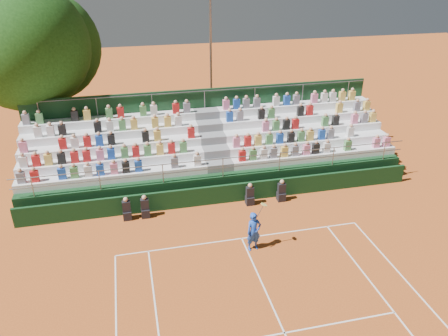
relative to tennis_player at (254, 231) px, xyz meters
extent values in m
plane|color=#B5521E|center=(-0.29, 0.82, -0.89)|extent=(90.00, 90.00, 0.00)
cube|color=white|center=(-0.29, 0.82, -0.88)|extent=(11.00, 0.06, 0.01)
cube|color=white|center=(-0.29, -2.38, -0.88)|extent=(0.06, 6.40, 0.01)
cube|color=white|center=(-0.29, -4.67, -0.88)|extent=(8.22, 0.06, 0.01)
cube|color=black|center=(-0.29, 4.02, -0.39)|extent=(20.00, 0.15, 1.00)
cube|color=black|center=(-5.17, 3.57, -0.67)|extent=(0.40, 0.40, 0.44)
cube|color=black|center=(-5.17, 3.57, -0.19)|extent=(0.38, 0.25, 0.55)
sphere|color=tan|center=(-5.17, 3.57, 0.19)|extent=(0.22, 0.22, 0.22)
cube|color=black|center=(-4.32, 3.57, -0.67)|extent=(0.40, 0.40, 0.44)
cube|color=black|center=(-4.32, 3.57, -0.19)|extent=(0.38, 0.25, 0.55)
sphere|color=tan|center=(-4.32, 3.57, 0.19)|extent=(0.22, 0.22, 0.22)
cube|color=black|center=(0.86, 3.57, -0.67)|extent=(0.40, 0.40, 0.44)
cube|color=black|center=(0.86, 3.57, -0.19)|extent=(0.38, 0.25, 0.55)
sphere|color=tan|center=(0.86, 3.57, 0.19)|extent=(0.22, 0.22, 0.22)
cube|color=black|center=(2.53, 3.57, -0.67)|extent=(0.40, 0.40, 0.44)
cube|color=black|center=(2.53, 3.57, -0.19)|extent=(0.38, 0.25, 0.55)
sphere|color=tan|center=(2.53, 3.57, 0.19)|extent=(0.22, 0.22, 0.22)
cube|color=black|center=(-0.29, 7.12, -0.29)|extent=(20.00, 5.20, 1.20)
cube|color=white|center=(-5.64, 5.44, 0.52)|extent=(9.30, 0.85, 0.42)
cube|color=white|center=(5.06, 5.44, 0.52)|extent=(9.30, 0.85, 0.42)
cube|color=slate|center=(-0.29, 5.44, 0.52)|extent=(1.40, 0.85, 0.42)
cube|color=white|center=(-5.64, 6.29, 0.94)|extent=(9.30, 0.85, 0.42)
cube|color=white|center=(5.06, 6.29, 0.94)|extent=(9.30, 0.85, 0.42)
cube|color=slate|center=(-0.29, 6.29, 0.94)|extent=(1.40, 0.85, 0.42)
cube|color=white|center=(-5.64, 7.14, 1.36)|extent=(9.30, 0.85, 0.42)
cube|color=white|center=(5.06, 7.14, 1.36)|extent=(9.30, 0.85, 0.42)
cube|color=slate|center=(-0.29, 7.14, 1.36)|extent=(1.40, 0.85, 0.42)
cube|color=white|center=(-5.64, 7.99, 1.78)|extent=(9.30, 0.85, 0.42)
cube|color=white|center=(5.06, 7.99, 1.78)|extent=(9.30, 0.85, 0.42)
cube|color=slate|center=(-0.29, 7.99, 1.78)|extent=(1.40, 0.85, 0.42)
cube|color=white|center=(-5.64, 8.84, 2.20)|extent=(9.30, 0.85, 0.42)
cube|color=white|center=(5.06, 8.84, 2.20)|extent=(9.30, 0.85, 0.42)
cube|color=slate|center=(-0.29, 8.84, 2.20)|extent=(1.40, 0.85, 0.42)
cube|color=#173D20|center=(-0.29, 9.37, 1.31)|extent=(20.00, 0.12, 4.40)
cylinder|color=gray|center=(-0.29, 4.57, 1.31)|extent=(20.00, 0.05, 0.05)
cylinder|color=gray|center=(-0.29, 9.27, 3.41)|extent=(20.00, 0.05, 0.05)
cube|color=slate|center=(-9.87, 5.29, 1.01)|extent=(0.36, 0.24, 0.56)
cube|color=red|center=(-9.26, 5.29, 1.01)|extent=(0.36, 0.24, 0.56)
cube|color=#1E4CB2|center=(-8.03, 5.29, 1.01)|extent=(0.36, 0.24, 0.56)
cube|color=#4C8C4C|center=(-7.46, 5.29, 1.01)|extent=(0.36, 0.24, 0.56)
cube|color=silver|center=(-6.82, 5.29, 1.01)|extent=(0.36, 0.24, 0.56)
cube|color=#1E4CB2|center=(-6.25, 5.29, 1.01)|extent=(0.36, 0.24, 0.56)
cube|color=pink|center=(-5.59, 5.29, 1.01)|extent=(0.36, 0.24, 0.56)
cube|color=black|center=(-5.02, 5.29, 1.01)|extent=(0.36, 0.24, 0.56)
cube|color=#1E4CB2|center=(-4.42, 5.29, 1.01)|extent=(0.36, 0.24, 0.56)
cube|color=slate|center=(-2.62, 5.29, 1.01)|extent=(0.36, 0.24, 0.56)
cube|color=silver|center=(-1.46, 5.29, 1.01)|extent=(0.36, 0.24, 0.56)
cube|color=silver|center=(-9.82, 6.14, 1.43)|extent=(0.36, 0.24, 0.56)
cube|color=red|center=(-9.24, 6.14, 1.43)|extent=(0.36, 0.24, 0.56)
cube|color=gold|center=(-8.68, 6.14, 1.43)|extent=(0.36, 0.24, 0.56)
cube|color=black|center=(-8.06, 6.14, 1.43)|extent=(0.36, 0.24, 0.56)
cube|color=red|center=(-7.44, 6.14, 1.43)|extent=(0.36, 0.24, 0.56)
cube|color=red|center=(-6.87, 6.14, 1.43)|extent=(0.36, 0.24, 0.56)
cube|color=pink|center=(-6.22, 6.14, 1.43)|extent=(0.36, 0.24, 0.56)
cube|color=#1E4CB2|center=(-5.69, 6.14, 1.43)|extent=(0.36, 0.24, 0.56)
cube|color=#4C8C4C|center=(-5.02, 6.14, 1.43)|extent=(0.36, 0.24, 0.56)
cube|color=red|center=(-4.46, 6.14, 1.43)|extent=(0.36, 0.24, 0.56)
cube|color=#4C8C4C|center=(-3.87, 6.14, 1.43)|extent=(0.36, 0.24, 0.56)
cube|color=gold|center=(-3.24, 6.14, 1.43)|extent=(0.36, 0.24, 0.56)
cube|color=red|center=(-2.65, 6.14, 1.43)|extent=(0.36, 0.24, 0.56)
cube|color=#4C8C4C|center=(-2.04, 6.14, 1.43)|extent=(0.36, 0.24, 0.56)
cube|color=pink|center=(-9.89, 6.99, 1.85)|extent=(0.36, 0.24, 0.56)
cube|color=red|center=(-8.02, 6.99, 1.85)|extent=(0.36, 0.24, 0.56)
cube|color=silver|center=(-7.44, 6.99, 1.85)|extent=(0.36, 0.24, 0.56)
cube|color=red|center=(-6.83, 6.99, 1.85)|extent=(0.36, 0.24, 0.56)
cube|color=#1E4CB2|center=(-6.23, 6.99, 1.85)|extent=(0.36, 0.24, 0.56)
cube|color=black|center=(-5.63, 6.99, 1.85)|extent=(0.36, 0.24, 0.56)
cube|color=black|center=(-3.89, 6.99, 1.85)|extent=(0.36, 0.24, 0.56)
cube|color=gold|center=(-3.27, 6.99, 1.85)|extent=(0.36, 0.24, 0.56)
cube|color=red|center=(-1.47, 6.99, 1.85)|extent=(0.36, 0.24, 0.56)
cube|color=silver|center=(-9.25, 7.84, 2.27)|extent=(0.36, 0.24, 0.56)
cube|color=silver|center=(-8.63, 7.84, 2.27)|extent=(0.36, 0.24, 0.56)
cube|color=black|center=(-8.06, 7.84, 2.27)|extent=(0.36, 0.24, 0.56)
cube|color=black|center=(-6.28, 7.84, 2.27)|extent=(0.36, 0.24, 0.56)
cube|color=silver|center=(-5.66, 7.84, 2.27)|extent=(0.36, 0.24, 0.56)
cube|color=#4C8C4C|center=(-5.01, 7.84, 2.27)|extent=(0.36, 0.24, 0.56)
cube|color=gold|center=(-4.40, 7.84, 2.27)|extent=(0.36, 0.24, 0.56)
cube|color=gold|center=(-3.29, 7.84, 2.27)|extent=(0.36, 0.24, 0.56)
cube|color=gold|center=(-2.61, 7.84, 2.27)|extent=(0.36, 0.24, 0.56)
cube|color=silver|center=(-2.03, 7.84, 2.27)|extent=(0.36, 0.24, 0.56)
cube|color=slate|center=(-9.87, 8.69, 2.69)|extent=(0.36, 0.24, 0.56)
cube|color=#4C8C4C|center=(-9.20, 8.69, 2.69)|extent=(0.36, 0.24, 0.56)
cube|color=black|center=(-7.44, 8.69, 2.69)|extent=(0.36, 0.24, 0.56)
cube|color=gold|center=(-6.80, 8.69, 2.69)|extent=(0.36, 0.24, 0.56)
cube|color=#4C8C4C|center=(-5.65, 8.69, 2.69)|extent=(0.36, 0.24, 0.56)
cube|color=red|center=(-5.05, 8.69, 2.69)|extent=(0.36, 0.24, 0.56)
cube|color=#4C8C4C|center=(-3.84, 8.69, 2.69)|extent=(0.36, 0.24, 0.56)
cube|color=silver|center=(-3.25, 8.69, 2.69)|extent=(0.36, 0.24, 0.56)
cube|color=red|center=(-2.03, 8.69, 2.69)|extent=(0.36, 0.24, 0.56)
cube|color=slate|center=(-1.42, 8.69, 2.69)|extent=(0.36, 0.24, 0.56)
cube|color=red|center=(0.91, 5.29, 1.01)|extent=(0.36, 0.24, 0.56)
cube|color=#4C8C4C|center=(1.49, 5.29, 1.01)|extent=(0.36, 0.24, 0.56)
cube|color=silver|center=(2.08, 5.29, 1.01)|extent=(0.36, 0.24, 0.56)
cube|color=slate|center=(2.62, 5.29, 1.01)|extent=(0.36, 0.24, 0.56)
cube|color=gold|center=(3.23, 5.29, 1.01)|extent=(0.36, 0.24, 0.56)
cube|color=slate|center=(3.82, 5.29, 1.01)|extent=(0.36, 0.24, 0.56)
cube|color=pink|center=(4.47, 5.29, 1.01)|extent=(0.36, 0.24, 0.56)
cube|color=black|center=(5.02, 5.29, 1.01)|extent=(0.36, 0.24, 0.56)
cube|color=silver|center=(5.65, 5.29, 1.01)|extent=(0.36, 0.24, 0.56)
cube|color=#4C8C4C|center=(6.89, 5.29, 1.01)|extent=(0.36, 0.24, 0.56)
cube|color=pink|center=(8.62, 5.29, 1.01)|extent=(0.36, 0.24, 0.56)
cube|color=pink|center=(9.25, 5.29, 1.01)|extent=(0.36, 0.24, 0.56)
cube|color=pink|center=(0.81, 6.14, 1.43)|extent=(0.36, 0.24, 0.56)
cube|color=red|center=(1.44, 6.14, 1.43)|extent=(0.36, 0.24, 0.56)
cube|color=gold|center=(2.01, 6.14, 1.43)|extent=(0.36, 0.24, 0.56)
cube|color=#4C8C4C|center=(2.65, 6.14, 1.43)|extent=(0.36, 0.24, 0.56)
cube|color=#1E4CB2|center=(3.25, 6.14, 1.43)|extent=(0.36, 0.24, 0.56)
cube|color=black|center=(3.89, 6.14, 1.43)|extent=(0.36, 0.24, 0.56)
cube|color=#4C8C4C|center=(4.48, 6.14, 1.43)|extent=(0.36, 0.24, 0.56)
cube|color=gold|center=(5.01, 6.14, 1.43)|extent=(0.36, 0.24, 0.56)
cube|color=#1E4CB2|center=(5.70, 6.14, 1.43)|extent=(0.36, 0.24, 0.56)
cube|color=slate|center=(6.22, 6.14, 1.43)|extent=(0.36, 0.24, 0.56)
cube|color=silver|center=(7.43, 6.14, 1.43)|extent=(0.36, 0.24, 0.56)
cube|color=pink|center=(2.70, 6.99, 1.85)|extent=(0.36, 0.24, 0.56)
cube|color=#4C8C4C|center=(3.31, 6.99, 1.85)|extent=(0.36, 0.24, 0.56)
cube|color=black|center=(3.91, 6.99, 1.85)|extent=(0.36, 0.24, 0.56)
cube|color=red|center=(4.45, 6.99, 1.85)|extent=(0.36, 0.24, 0.56)
cube|color=#4C8C4C|center=(6.25, 6.99, 1.85)|extent=(0.36, 0.24, 0.56)
cube|color=black|center=(6.89, 6.99, 1.85)|extent=(0.36, 0.24, 0.56)
cube|color=pink|center=(8.09, 6.99, 1.85)|extent=(0.36, 0.24, 0.56)
cube|color=slate|center=(8.70, 6.99, 1.85)|extent=(0.36, 0.24, 0.56)
cube|color=gold|center=(9.25, 6.99, 1.85)|extent=(0.36, 0.24, 0.56)
cube|color=#1E4CB2|center=(0.85, 7.84, 2.27)|extent=(0.36, 0.24, 0.56)
cube|color=slate|center=(1.44, 7.84, 2.27)|extent=(0.36, 0.24, 0.56)
cube|color=black|center=(2.70, 7.84, 2.27)|extent=(0.36, 0.24, 0.56)
cube|color=#4C8C4C|center=(3.29, 7.84, 2.27)|extent=(0.36, 0.24, 0.56)
cube|color=black|center=(5.05, 7.84, 2.27)|extent=(0.36, 0.24, 0.56)
cube|color=red|center=(5.62, 7.84, 2.27)|extent=(0.36, 0.24, 0.56)
cube|color=gold|center=(7.49, 7.84, 2.27)|extent=(0.36, 0.24, 0.56)
cube|color=slate|center=(8.62, 7.84, 2.27)|extent=(0.36, 0.24, 0.56)
cube|color=gold|center=(9.26, 7.84, 2.27)|extent=(0.36, 0.24, 0.56)
cube|color=pink|center=(0.84, 8.69, 2.69)|extent=(0.36, 0.24, 0.56)
cube|color=#1E4CB2|center=(1.46, 8.69, 2.69)|extent=(0.36, 0.24, 0.56)
cube|color=slate|center=(2.04, 8.69, 2.69)|extent=(0.36, 0.24, 0.56)
cube|color=slate|center=(2.67, 8.69, 2.69)|extent=(0.36, 0.24, 0.56)
cube|color=silver|center=(3.85, 8.69, 2.69)|extent=(0.36, 0.24, 0.56)
cube|color=#1E4CB2|center=(4.51, 8.69, 2.69)|extent=(0.36, 0.24, 0.56)
cube|color=slate|center=(5.10, 8.69, 2.69)|extent=(0.36, 0.24, 0.56)
cube|color=pink|center=(6.24, 8.69, 2.69)|extent=(0.36, 0.24, 0.56)
cube|color=silver|center=(6.88, 8.69, 2.69)|extent=(0.36, 0.24, 0.56)
cube|color=silver|center=(7.43, 8.69, 2.69)|extent=(0.36, 0.24, 0.56)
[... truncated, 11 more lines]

